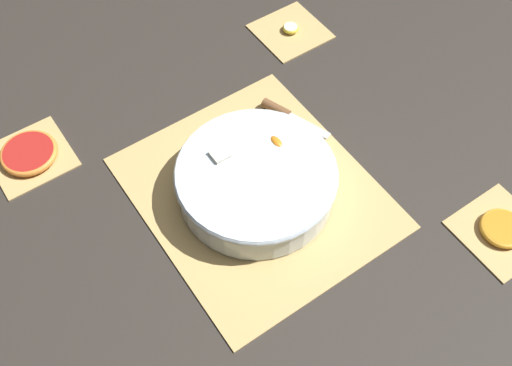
{
  "coord_description": "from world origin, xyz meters",
  "views": [
    {
      "loc": [
        0.45,
        -0.31,
        0.84
      ],
      "look_at": [
        0.0,
        0.0,
        0.03
      ],
      "focal_mm": 42.0,
      "sensor_mm": 36.0,
      "label": 1
    }
  ],
  "objects_px": {
    "fruit_salad_bowl": "(256,179)",
    "paring_knife": "(280,110)",
    "orange_slice_whole": "(503,228)",
    "grapefruit_slice": "(29,153)",
    "banana_coin_single": "(291,28)"
  },
  "relations": [
    {
      "from": "grapefruit_slice",
      "to": "orange_slice_whole",
      "type": "bearing_deg",
      "value": 44.7
    },
    {
      "from": "paring_knife",
      "to": "banana_coin_single",
      "type": "height_order",
      "value": "paring_knife"
    },
    {
      "from": "fruit_salad_bowl",
      "to": "grapefruit_slice",
      "type": "relative_size",
      "value": 2.67
    },
    {
      "from": "fruit_salad_bowl",
      "to": "orange_slice_whole",
      "type": "relative_size",
      "value": 3.61
    },
    {
      "from": "fruit_salad_bowl",
      "to": "orange_slice_whole",
      "type": "height_order",
      "value": "fruit_salad_bowl"
    },
    {
      "from": "banana_coin_single",
      "to": "grapefruit_slice",
      "type": "distance_m",
      "value": 0.56
    },
    {
      "from": "paring_knife",
      "to": "grapefruit_slice",
      "type": "bearing_deg",
      "value": -112.3
    },
    {
      "from": "paring_knife",
      "to": "orange_slice_whole",
      "type": "xyz_separation_m",
      "value": [
        0.4,
        0.15,
        -0.0
      ]
    },
    {
      "from": "fruit_salad_bowl",
      "to": "paring_knife",
      "type": "height_order",
      "value": "fruit_salad_bowl"
    },
    {
      "from": "banana_coin_single",
      "to": "fruit_salad_bowl",
      "type": "bearing_deg",
      "value": -44.78
    },
    {
      "from": "fruit_salad_bowl",
      "to": "grapefruit_slice",
      "type": "height_order",
      "value": "fruit_salad_bowl"
    },
    {
      "from": "paring_knife",
      "to": "orange_slice_whole",
      "type": "height_order",
      "value": "paring_knife"
    },
    {
      "from": "paring_knife",
      "to": "grapefruit_slice",
      "type": "relative_size",
      "value": 1.38
    },
    {
      "from": "orange_slice_whole",
      "to": "banana_coin_single",
      "type": "relative_size",
      "value": 2.22
    },
    {
      "from": "fruit_salad_bowl",
      "to": "grapefruit_slice",
      "type": "distance_m",
      "value": 0.4
    }
  ]
}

